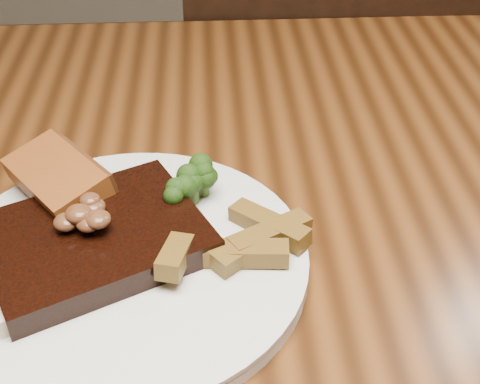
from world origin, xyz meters
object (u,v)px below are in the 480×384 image
object	(u,v)px
steak	(95,241)
dining_table	(234,283)
plate	(127,263)
potato_wedges	(226,247)
chair_far	(311,107)
garlic_bread	(60,194)

from	to	relation	value
steak	dining_table	bearing A→B (deg)	1.57
plate	dining_table	bearing A→B (deg)	37.55
steak	potato_wedges	bearing A→B (deg)	-33.39
plate	potato_wedges	xyz separation A→B (m)	(0.08, -0.00, 0.02)
dining_table	chair_far	distance (m)	0.63
chair_far	potato_wedges	xyz separation A→B (m)	(-0.18, -0.67, 0.26)
chair_far	plate	bearing A→B (deg)	69.57
dining_table	plate	xyz separation A→B (m)	(-0.09, -0.07, 0.10)
dining_table	chair_far	size ratio (longest dim) A/B	1.71
dining_table	potato_wedges	xyz separation A→B (m)	(-0.01, -0.08, 0.12)
garlic_bread	potato_wedges	xyz separation A→B (m)	(0.15, -0.08, 0.00)
garlic_bread	steak	bearing A→B (deg)	-7.76
plate	garlic_bread	distance (m)	0.10
plate	garlic_bread	bearing A→B (deg)	130.20
garlic_bread	chair_far	bearing A→B (deg)	112.69
steak	potato_wedges	xyz separation A→B (m)	(0.11, -0.01, -0.00)
garlic_bread	potato_wedges	distance (m)	0.17
steak	plate	bearing A→B (deg)	-45.24
plate	steak	size ratio (longest dim) A/B	1.74
garlic_bread	plate	bearing A→B (deg)	2.31
dining_table	steak	size ratio (longest dim) A/B	9.19
steak	potato_wedges	distance (m)	0.11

